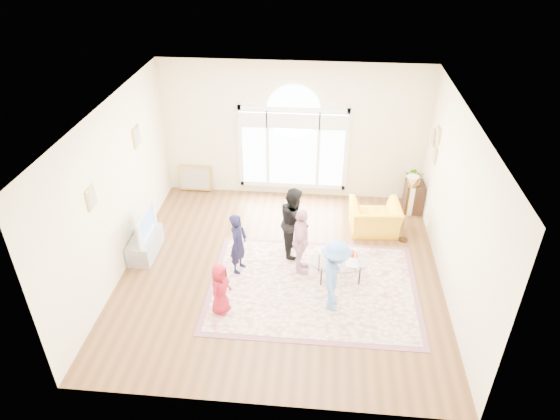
# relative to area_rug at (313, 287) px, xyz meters

# --- Properties ---
(ground) EXTENTS (6.00, 6.00, 0.00)m
(ground) POSITION_rel_area_rug_xyz_m (-0.63, 0.42, -0.01)
(ground) COLOR brown
(ground) RESTS_ON ground
(room_shell) EXTENTS (6.00, 6.00, 6.00)m
(room_shell) POSITION_rel_area_rug_xyz_m (-0.62, 3.26, 1.56)
(room_shell) COLOR beige
(room_shell) RESTS_ON ground
(area_rug) EXTENTS (3.60, 2.60, 0.02)m
(area_rug) POSITION_rel_area_rug_xyz_m (0.00, 0.00, 0.00)
(area_rug) COLOR beige
(area_rug) RESTS_ON ground
(rug_border) EXTENTS (3.80, 2.80, 0.01)m
(rug_border) POSITION_rel_area_rug_xyz_m (-0.00, 0.00, -0.00)
(rug_border) COLOR #865362
(rug_border) RESTS_ON ground
(tv_console) EXTENTS (0.45, 1.00, 0.42)m
(tv_console) POSITION_rel_area_rug_xyz_m (-3.38, 0.72, 0.20)
(tv_console) COLOR #999BA1
(tv_console) RESTS_ON ground
(television) EXTENTS (0.16, 0.97, 0.56)m
(television) POSITION_rel_area_rug_xyz_m (-3.37, 0.72, 0.69)
(television) COLOR black
(television) RESTS_ON tv_console
(coffee_table) EXTENTS (1.18, 0.84, 0.54)m
(coffee_table) POSITION_rel_area_rug_xyz_m (0.46, 0.31, 0.39)
(coffee_table) COLOR silver
(coffee_table) RESTS_ON ground
(armchair) EXTENTS (1.10, 0.98, 0.66)m
(armchair) POSITION_rel_area_rug_xyz_m (1.22, 1.95, 0.32)
(armchair) COLOR yellow
(armchair) RESTS_ON ground
(side_cabinet) EXTENTS (0.40, 0.50, 0.70)m
(side_cabinet) POSITION_rel_area_rug_xyz_m (2.15, 2.91, 0.34)
(side_cabinet) COLOR black
(side_cabinet) RESTS_ON ground
(floor_lamp) EXTENTS (0.26, 0.26, 1.51)m
(floor_lamp) POSITION_rel_area_rug_xyz_m (1.82, 1.68, 1.27)
(floor_lamp) COLOR black
(floor_lamp) RESTS_ON ground
(plant_pedestal) EXTENTS (0.20, 0.20, 0.70)m
(plant_pedestal) POSITION_rel_area_rug_xyz_m (2.07, 2.75, 0.34)
(plant_pedestal) COLOR white
(plant_pedestal) RESTS_ON ground
(potted_plant) EXTENTS (0.50, 0.45, 0.47)m
(potted_plant) POSITION_rel_area_rug_xyz_m (2.07, 2.75, 0.92)
(potted_plant) COLOR #33722D
(potted_plant) RESTS_ON plant_pedestal
(leaning_picture) EXTENTS (0.80, 0.14, 0.62)m
(leaning_picture) POSITION_rel_area_rug_xyz_m (-2.98, 3.32, -0.01)
(leaning_picture) COLOR tan
(leaning_picture) RESTS_ON ground
(child_red) EXTENTS (0.45, 0.55, 0.97)m
(child_red) POSITION_rel_area_rug_xyz_m (-1.55, -0.77, 0.50)
(child_red) COLOR #A31829
(child_red) RESTS_ON area_rug
(child_navy) EXTENTS (0.40, 0.51, 1.23)m
(child_navy) POSITION_rel_area_rug_xyz_m (-1.43, 0.37, 0.62)
(child_navy) COLOR #151432
(child_navy) RESTS_ON area_rug
(child_black) EXTENTS (0.67, 0.79, 1.45)m
(child_black) POSITION_rel_area_rug_xyz_m (-0.43, 1.05, 0.73)
(child_black) COLOR black
(child_black) RESTS_ON area_rug
(child_pink) EXTENTS (0.35, 0.80, 1.35)m
(child_pink) POSITION_rel_area_rug_xyz_m (-0.27, 0.45, 0.69)
(child_pink) COLOR #EBA6B6
(child_pink) RESTS_ON area_rug
(child_blue) EXTENTS (0.57, 0.91, 1.35)m
(child_blue) POSITION_rel_area_rug_xyz_m (0.36, -0.48, 0.69)
(child_blue) COLOR #618FDF
(child_blue) RESTS_ON area_rug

